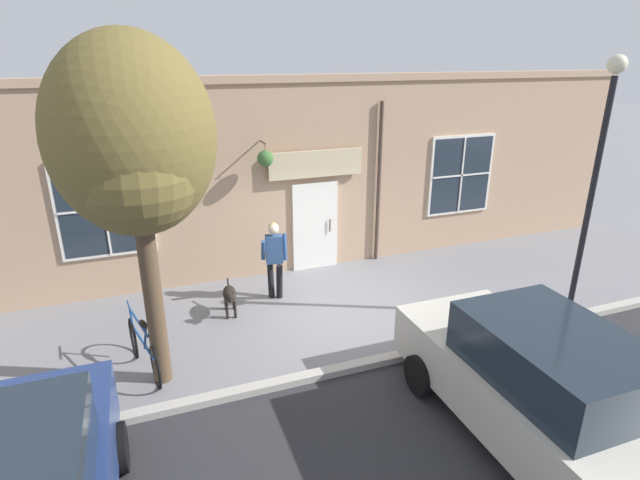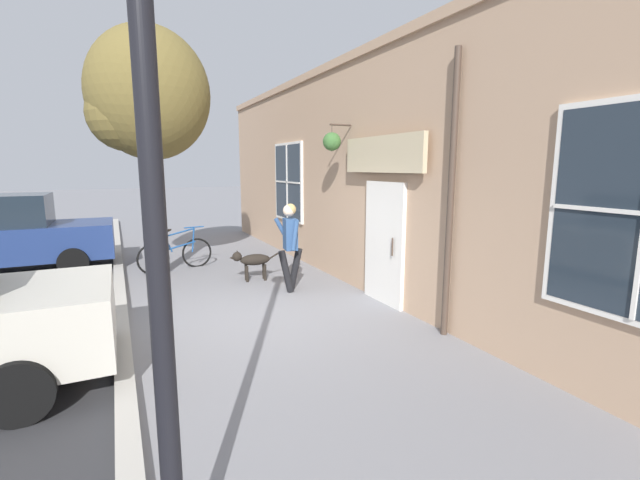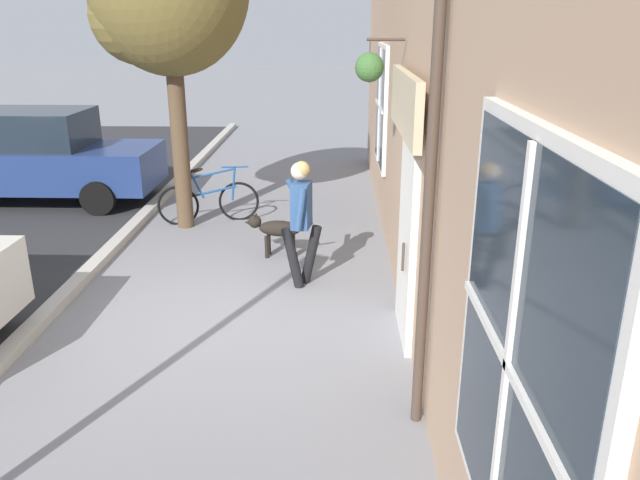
% 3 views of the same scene
% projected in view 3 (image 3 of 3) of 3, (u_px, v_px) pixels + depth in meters
% --- Properties ---
extents(ground_plane, '(90.00, 90.00, 0.00)m').
position_uv_depth(ground_plane, '(217.00, 318.00, 7.38)').
color(ground_plane, gray).
extents(storefront_facade, '(0.95, 18.00, 4.44)m').
position_uv_depth(storefront_facade, '(425.00, 130.00, 6.57)').
color(storefront_facade, tan).
rests_on(storefront_facade, ground_plane).
extents(pedestrian_walking, '(0.54, 0.60, 1.68)m').
position_uv_depth(pedestrian_walking, '(301.00, 213.00, 7.97)').
color(pedestrian_walking, black).
rests_on(pedestrian_walking, ground_plane).
extents(dog_on_leash, '(1.03, 0.33, 0.66)m').
position_uv_depth(dog_on_leash, '(275.00, 229.00, 9.15)').
color(dog_on_leash, black).
rests_on(dog_on_leash, ground_plane).
extents(leaning_bicycle, '(1.70, 0.44, 1.00)m').
position_uv_depth(leaning_bicycle, '(209.00, 201.00, 10.76)').
color(leaning_bicycle, black).
rests_on(leaning_bicycle, ground_plane).
extents(parked_car_nearest_curb, '(4.31, 1.96, 1.75)m').
position_uv_depth(parked_car_nearest_curb, '(39.00, 156.00, 11.87)').
color(parked_car_nearest_curb, navy).
rests_on(parked_car_nearest_curb, ground_plane).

